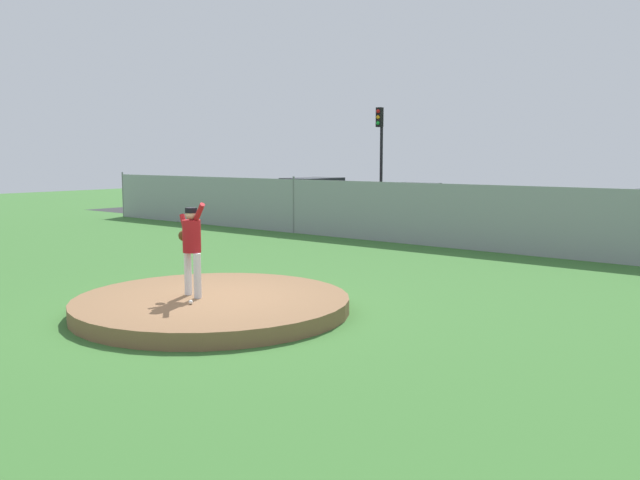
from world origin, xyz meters
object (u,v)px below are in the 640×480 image
Objects in this scene: pitcher_youth at (191,242)px; parked_car_burgundy at (312,200)px; baseball at (191,302)px; parked_car_champagne at (482,212)px; parked_car_slate at (407,205)px; traffic_light_near at (380,142)px.

parked_car_burgundy is at bearing 122.41° from pitcher_youth.
baseball is 0.02× the size of parked_car_champagne.
pitcher_youth is 0.36× the size of parked_car_slate.
pitcher_youth is at bearing -65.39° from traffic_light_near.
pitcher_youth is at bearing -57.59° from parked_car_burgundy.
parked_car_slate is at bearing 9.08° from parked_car_burgundy.
pitcher_youth is at bearing -85.02° from parked_car_champagne.
parked_car_champagne is at bearing -0.16° from parked_car_burgundy.
parked_car_champagne reaches higher than baseball.
traffic_light_near is (-3.76, 3.72, 2.60)m from parked_car_slate.
traffic_light_near reaches higher than parked_car_slate.
traffic_light_near reaches higher than baseball.
pitcher_youth is 20.61m from traffic_light_near.
parked_car_burgundy reaches higher than parked_car_champagne.
traffic_light_near reaches higher than parked_car_champagne.
traffic_light_near is at bearing 148.80° from parked_car_champagne.
parked_car_slate is at bearing -44.63° from traffic_light_near.
baseball is at bearing -83.35° from parked_car_champagne.
parked_car_champagne is at bearing -31.20° from traffic_light_near.
traffic_light_near reaches higher than parked_car_burgundy.
parked_car_burgundy is (-7.80, 0.02, 0.09)m from parked_car_champagne.
baseball is 14.76m from parked_car_champagne.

